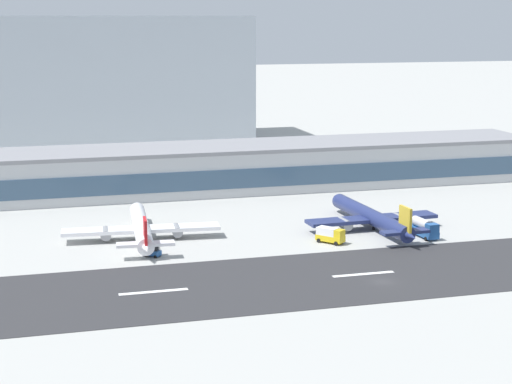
# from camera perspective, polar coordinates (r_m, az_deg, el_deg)

# --- Properties ---
(ground_plane) EXTENTS (1400.00, 1400.00, 0.00)m
(ground_plane) POSITION_cam_1_polar(r_m,az_deg,el_deg) (156.32, 8.40, -5.93)
(ground_plane) COLOR #A8A8A3
(runway_strip) EXTENTS (800.00, 32.18, 0.08)m
(runway_strip) POSITION_cam_1_polar(r_m,az_deg,el_deg) (160.87, 7.65, -5.39)
(runway_strip) COLOR #2D2D30
(runway_strip) RESTS_ON ground_plane
(runway_centreline_dash_3) EXTENTS (12.00, 1.20, 0.01)m
(runway_centreline_dash_3) POSITION_cam_1_polar(r_m,az_deg,el_deg) (150.19, -6.81, -6.58)
(runway_centreline_dash_3) COLOR white
(runway_centreline_dash_3) RESTS_ON runway_strip
(runway_centreline_dash_4) EXTENTS (12.00, 1.20, 0.01)m
(runway_centreline_dash_4) POSITION_cam_1_polar(r_m,az_deg,el_deg) (160.27, 7.13, -5.42)
(runway_centreline_dash_4) COLOR white
(runway_centreline_dash_4) RESTS_ON runway_strip
(terminal_building) EXTENTS (183.08, 24.23, 12.33)m
(terminal_building) POSITION_cam_1_polar(r_m,az_deg,el_deg) (235.04, -2.66, 1.61)
(terminal_building) COLOR #B7BABC
(terminal_building) RESTS_ON ground_plane
(distant_hotel_block) EXTENTS (132.44, 29.37, 47.08)m
(distant_hotel_block) POSITION_cam_1_polar(r_m,az_deg,el_deg) (337.85, -11.66, 7.38)
(distant_hotel_block) COLOR #A8B2BC
(distant_hotel_block) RESTS_ON ground_plane
(airliner_red_tail_gate_0) EXTENTS (33.74, 38.78, 8.10)m
(airliner_red_tail_gate_0) POSITION_cam_1_polar(r_m,az_deg,el_deg) (183.63, -7.60, -2.44)
(airliner_red_tail_gate_0) COLOR white
(airliner_red_tail_gate_0) RESTS_ON ground_plane
(airliner_gold_tail_gate_1) EXTENTS (30.55, 40.10, 8.37)m
(airliner_gold_tail_gate_1) POSITION_cam_1_polar(r_m,az_deg,el_deg) (192.92, 7.81, -1.73)
(airliner_gold_tail_gate_1) COLOR navy
(airliner_gold_tail_gate_1) RESTS_ON ground_plane
(service_box_truck_0) EXTENTS (5.61, 6.19, 3.25)m
(service_box_truck_0) POSITION_cam_1_polar(r_m,az_deg,el_deg) (180.97, 4.96, -2.84)
(service_box_truck_0) COLOR gold
(service_box_truck_0) RESTS_ON ground_plane
(service_fuel_truck_1) EXTENTS (3.44, 8.69, 3.95)m
(service_fuel_truck_1) POSITION_cam_1_polar(r_m,az_deg,el_deg) (188.52, 11.09, -2.36)
(service_fuel_truck_1) COLOR #23569E
(service_fuel_truck_1) RESTS_ON ground_plane
(service_baggage_tug_2) EXTENTS (3.43, 3.36, 2.20)m
(service_baggage_tug_2) POSITION_cam_1_polar(r_m,az_deg,el_deg) (171.63, -6.86, -3.94)
(service_baggage_tug_2) COLOR #23569E
(service_baggage_tug_2) RESTS_ON ground_plane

